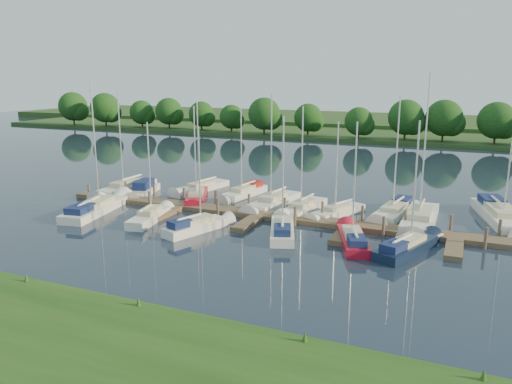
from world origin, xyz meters
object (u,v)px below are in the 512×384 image
at_px(dock, 258,217).
at_px(sailboat_n_5, 272,204).
at_px(sailboat_n_0, 125,189).
at_px(motorboat, 143,191).
at_px(sailboat_s_2, 197,227).

height_order(dock, sailboat_n_5, sailboat_n_5).
distance_m(sailboat_n_0, motorboat, 2.48).
xyz_separation_m(dock, sailboat_n_5, (-0.35, 4.31, 0.08)).
xyz_separation_m(sailboat_n_0, sailboat_n_5, (16.65, 0.57, -0.00)).
distance_m(sailboat_n_5, sailboat_s_2, 9.91).
distance_m(dock, sailboat_n_5, 4.32).
distance_m(motorboat, sailboat_n_5, 14.20).
height_order(dock, sailboat_s_2, sailboat_s_2).
relative_size(sailboat_n_0, sailboat_s_2, 1.28).
distance_m(sailboat_n_0, sailboat_n_5, 16.66).
distance_m(sailboat_n_0, sailboat_s_2, 16.56).
height_order(dock, motorboat, motorboat).
relative_size(dock, sailboat_n_0, 3.55).
bearing_deg(dock, sailboat_s_2, -120.50).
height_order(sailboat_n_0, sailboat_n_5, sailboat_n_0).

